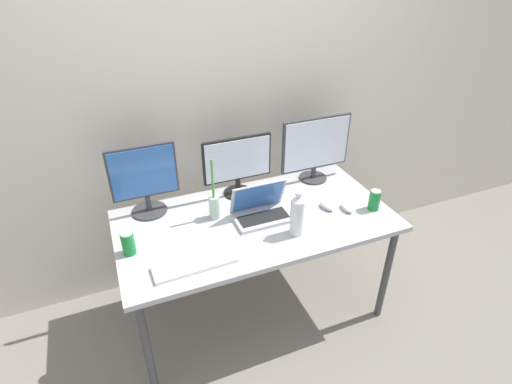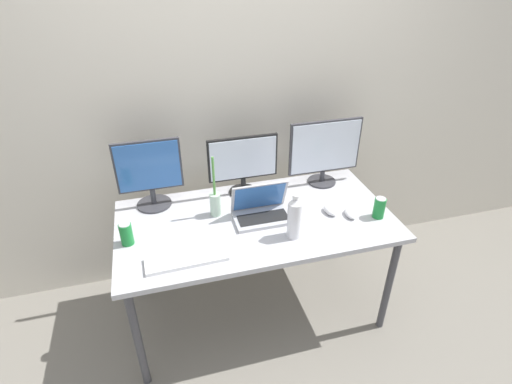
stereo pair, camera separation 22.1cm
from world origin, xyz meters
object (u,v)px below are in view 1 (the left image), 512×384
(mouse_by_laptop, at_px, (327,206))
(soda_can_near_keyboard, at_px, (128,243))
(monitor_left, at_px, (144,179))
(monitor_center, at_px, (237,164))
(keyboard_main, at_px, (195,264))
(soda_can_by_laptop, at_px, (374,200))
(mouse_by_keyboard, at_px, (347,207))
(work_desk, at_px, (256,227))
(bamboo_vase, at_px, (214,205))
(monitor_right, at_px, (316,147))
(water_bottle, at_px, (297,215))
(laptop_silver, at_px, (261,209))

(mouse_by_laptop, xyz_separation_m, soda_can_near_keyboard, (-1.15, 0.03, 0.04))
(monitor_left, height_order, monitor_center, monitor_left)
(keyboard_main, distance_m, mouse_by_laptop, 0.88)
(monitor_center, bearing_deg, soda_can_near_keyboard, -154.68)
(monitor_left, relative_size, soda_can_by_laptop, 3.37)
(mouse_by_keyboard, bearing_deg, work_desk, 171.65)
(monitor_left, height_order, bamboo_vase, monitor_left)
(keyboard_main, bearing_deg, soda_can_near_keyboard, 140.45)
(bamboo_vase, bearing_deg, monitor_center, 42.73)
(monitor_center, distance_m, mouse_by_laptop, 0.60)
(work_desk, height_order, mouse_by_keyboard, mouse_by_keyboard)
(monitor_left, xyz_separation_m, mouse_by_keyboard, (1.09, -0.42, -0.21))
(mouse_by_laptop, relative_size, bamboo_vase, 0.29)
(work_desk, bearing_deg, mouse_by_keyboard, -12.71)
(monitor_left, height_order, mouse_by_laptop, monitor_left)
(monitor_center, distance_m, soda_can_by_laptop, 0.85)
(work_desk, xyz_separation_m, monitor_right, (0.53, 0.29, 0.30))
(mouse_by_keyboard, bearing_deg, monitor_right, 94.52)
(monitor_right, bearing_deg, soda_can_by_laptop, -71.50)
(work_desk, height_order, bamboo_vase, bamboo_vase)
(water_bottle, relative_size, bamboo_vase, 0.70)
(work_desk, relative_size, mouse_by_keyboard, 14.59)
(work_desk, xyz_separation_m, laptop_silver, (0.03, 0.01, 0.11))
(mouse_by_keyboard, xyz_separation_m, soda_can_by_laptop, (0.15, -0.05, 0.05))
(work_desk, relative_size, monitor_center, 3.65)
(monitor_center, bearing_deg, laptop_silver, -82.70)
(monitor_left, relative_size, monitor_right, 0.89)
(monitor_left, xyz_separation_m, monitor_right, (1.09, -0.02, 0.01))
(monitor_center, xyz_separation_m, water_bottle, (0.16, -0.51, -0.09))
(laptop_silver, xyz_separation_m, soda_can_by_laptop, (0.65, -0.18, 0.01))
(work_desk, xyz_separation_m, keyboard_main, (-0.43, -0.26, 0.07))
(work_desk, bearing_deg, soda_can_by_laptop, -13.95)
(monitor_center, xyz_separation_m, soda_can_near_keyboard, (-0.71, -0.34, -0.15))
(monitor_left, bearing_deg, work_desk, -28.55)
(monitor_center, relative_size, water_bottle, 1.65)
(monitor_center, bearing_deg, keyboard_main, -127.54)
(laptop_silver, relative_size, soda_can_by_laptop, 2.59)
(water_bottle, bearing_deg, monitor_center, 107.10)
(monitor_center, distance_m, mouse_by_keyboard, 0.71)
(bamboo_vase, bearing_deg, monitor_left, 149.61)
(mouse_by_laptop, bearing_deg, keyboard_main, -177.83)
(work_desk, height_order, laptop_silver, laptop_silver)
(keyboard_main, distance_m, soda_can_by_laptop, 1.12)
(monitor_left, height_order, soda_can_near_keyboard, monitor_left)
(monitor_left, bearing_deg, monitor_center, -0.53)
(monitor_right, bearing_deg, work_desk, -151.82)
(mouse_by_laptop, distance_m, soda_can_by_laptop, 0.28)
(work_desk, distance_m, soda_can_by_laptop, 0.72)
(laptop_silver, bearing_deg, soda_can_by_laptop, -15.36)
(water_bottle, bearing_deg, work_desk, 125.96)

